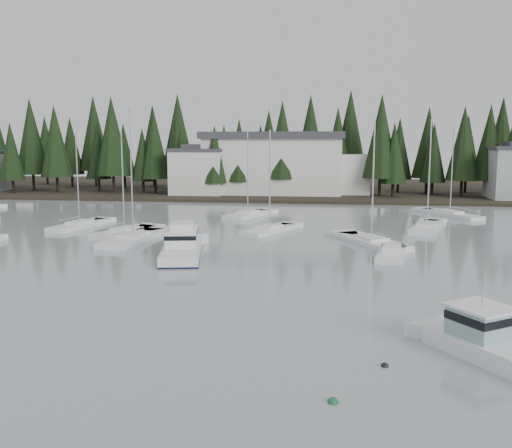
# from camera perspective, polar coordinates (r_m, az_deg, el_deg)

# --- Properties ---
(ground) EXTENTS (260.00, 260.00, 0.00)m
(ground) POSITION_cam_1_polar(r_m,az_deg,el_deg) (22.37, -6.75, -18.07)
(ground) COLOR gray
(ground) RESTS_ON ground
(far_shore_land) EXTENTS (240.00, 54.00, 1.00)m
(far_shore_land) POSITION_cam_1_polar(r_m,az_deg,el_deg) (116.93, 4.88, 3.47)
(far_shore_land) COLOR black
(far_shore_land) RESTS_ON ground
(conifer_treeline) EXTENTS (200.00, 22.00, 20.00)m
(conifer_treeline) POSITION_cam_1_polar(r_m,az_deg,el_deg) (105.98, 4.61, 2.97)
(conifer_treeline) COLOR black
(conifer_treeline) RESTS_ON ground
(house_west) EXTENTS (9.54, 7.42, 8.75)m
(house_west) POSITION_cam_1_polar(r_m,az_deg,el_deg) (101.19, -5.83, 5.34)
(house_west) COLOR silver
(house_west) RESTS_ON ground
(harbor_inn) EXTENTS (29.50, 11.50, 10.90)m
(harbor_inn) POSITION_cam_1_polar(r_m,az_deg,el_deg) (102.14, 2.89, 6.03)
(harbor_inn) COLOR silver
(harbor_inn) RESTS_ON ground
(cabin_cruiser_center) EXTENTS (5.07, 10.70, 4.42)m
(cabin_cruiser_center) POSITION_cam_1_polar(r_m,az_deg,el_deg) (49.96, -7.39, -2.40)
(cabin_cruiser_center) COLOR white
(cabin_cruiser_center) RESTS_ON ground
(lobster_boat_teal) EXTENTS (6.75, 8.09, 4.40)m
(lobster_boat_teal) POSITION_cam_1_polar(r_m,az_deg,el_deg) (28.63, 23.29, -11.53)
(lobster_boat_teal) COLOR white
(lobster_boat_teal) RESTS_ON ground
(sailboat_0) EXTENTS (4.21, 9.49, 11.38)m
(sailboat_0) POSITION_cam_1_polar(r_m,az_deg,el_deg) (68.74, -17.22, -0.26)
(sailboat_0) COLOR white
(sailboat_0) RESTS_ON ground
(sailboat_2) EXTENTS (7.22, 9.99, 12.28)m
(sailboat_2) POSITION_cam_1_polar(r_m,az_deg,el_deg) (56.22, 11.45, -1.91)
(sailboat_2) COLOR white
(sailboat_2) RESTS_ON ground
(sailboat_3) EXTENTS (4.04, 10.93, 13.60)m
(sailboat_3) POSITION_cam_1_polar(r_m,az_deg,el_deg) (58.22, -12.15, -1.58)
(sailboat_3) COLOR white
(sailboat_3) RESTS_ON ground
(sailboat_4) EXTENTS (7.23, 10.22, 12.31)m
(sailboat_4) POSITION_cam_1_polar(r_m,az_deg,el_deg) (79.68, 18.80, 0.81)
(sailboat_4) COLOR white
(sailboat_4) RESTS_ON ground
(sailboat_5) EXTENTS (5.42, 10.60, 12.80)m
(sailboat_5) POSITION_cam_1_polar(r_m,az_deg,el_deg) (67.05, 16.71, -0.45)
(sailboat_5) COLOR white
(sailboat_5) RESTS_ON ground
(sailboat_7) EXTENTS (5.86, 8.91, 12.44)m
(sailboat_7) POSITION_cam_1_polar(r_m,az_deg,el_deg) (75.12, -0.83, 0.82)
(sailboat_7) COLOR white
(sailboat_7) RESTS_ON ground
(sailboat_9) EXTENTS (5.94, 8.70, 11.60)m
(sailboat_9) POSITION_cam_1_polar(r_m,az_deg,el_deg) (62.18, 1.37, -0.76)
(sailboat_9) COLOR white
(sailboat_9) RESTS_ON ground
(sailboat_12) EXTENTS (5.31, 8.78, 11.58)m
(sailboat_12) POSITION_cam_1_polar(r_m,az_deg,el_deg) (62.40, -13.01, -0.95)
(sailboat_12) COLOR white
(sailboat_12) RESTS_ON ground
(runabout_1) EXTENTS (3.39, 7.28, 1.42)m
(runabout_1) POSITION_cam_1_polar(r_m,az_deg,el_deg) (50.37, 13.38, -3.08)
(runabout_1) COLOR white
(runabout_1) RESTS_ON ground
(mooring_buoy_green) EXTENTS (0.43, 0.43, 0.43)m
(mooring_buoy_green) POSITION_cam_1_polar(r_m,az_deg,el_deg) (23.02, 7.70, -17.28)
(mooring_buoy_green) COLOR #145933
(mooring_buoy_green) RESTS_ON ground
(mooring_buoy_dark) EXTENTS (0.35, 0.35, 0.35)m
(mooring_buoy_dark) POSITION_cam_1_polar(r_m,az_deg,el_deg) (26.67, 12.75, -13.72)
(mooring_buoy_dark) COLOR black
(mooring_buoy_dark) RESTS_ON ground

